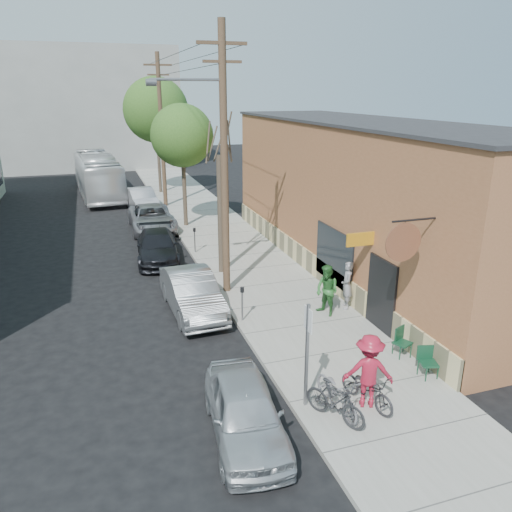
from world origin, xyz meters
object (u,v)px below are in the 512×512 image
object	(u,v)px
car_1	(192,293)
car_4	(142,200)
utility_pole_near	(223,158)
patron_green	(327,291)
cyclist	(369,371)
bus	(98,175)
patio_chair_a	(402,343)
patron_grey	(347,285)
patio_chair_b	(429,363)
tree_leafy_mid	(182,136)
car_0	(245,412)
parked_bike_a	(335,402)
sign_post	(307,346)
car_3	(152,218)
parked_bike_b	(337,392)
car_2	(157,247)
parking_meter_near	(242,298)
tree_bare	(220,215)
tree_leafy_far	(156,110)
parking_meter_far	(195,236)

from	to	relation	value
car_1	car_4	distance (m)	17.30
utility_pole_near	patron_green	world-z (taller)	utility_pole_near
cyclist	bus	size ratio (longest dim) A/B	0.17
patio_chair_a	patron_grey	bearing A→B (deg)	64.41
patron_green	patio_chair_b	bearing A→B (deg)	-10.05
tree_leafy_mid	car_1	size ratio (longest dim) A/B	1.52
cyclist	car_0	size ratio (longest dim) A/B	0.49
patio_chair_b	cyclist	distance (m)	2.43
patio_chair_a	parked_bike_a	world-z (taller)	parked_bike_a
car_0	sign_post	bearing A→B (deg)	21.98
patron_grey	car_4	distance (m)	19.77
car_1	car_3	size ratio (longest dim) A/B	0.87
parked_bike_b	car_1	distance (m)	7.54
parked_bike_a	car_2	distance (m)	14.18
car_4	patio_chair_a	bearing A→B (deg)	-82.37
utility_pole_near	tree_leafy_mid	bearing A→B (deg)	87.81
parking_meter_near	car_3	world-z (taller)	car_3
car_2	car_3	bearing A→B (deg)	91.01
tree_bare	car_1	size ratio (longest dim) A/B	1.11
car_0	parked_bike_a	bearing A→B (deg)	-1.78
parking_meter_near	car_0	bearing A→B (deg)	-106.09
tree_leafy_far	car_3	xyz separation A→B (m)	(-2.00, -10.83, -5.66)
utility_pole_near	car_1	world-z (taller)	utility_pole_near
parking_meter_far	parked_bike_a	world-z (taller)	parking_meter_far
parking_meter_near	parked_bike_a	size ratio (longest dim) A/B	0.73
parked_bike_a	car_3	world-z (taller)	car_3
sign_post	patio_chair_b	bearing A→B (deg)	1.96
patron_green	bus	xyz separation A→B (m)	(-7.07, 25.49, 0.52)
parking_meter_far	car_3	world-z (taller)	car_3
tree_leafy_far	patron_green	xyz separation A→B (m)	(2.44, -24.74, -5.32)
parking_meter_far	bus	world-z (taller)	bus
tree_leafy_mid	tree_leafy_far	xyz separation A→B (m)	(0.00, 10.72, 1.04)
patio_chair_a	car_1	world-z (taller)	car_1
patron_green	cyclist	size ratio (longest dim) A/B	0.95
car_1	car_3	bearing A→B (deg)	87.53
parking_meter_near	car_1	distance (m)	2.13
patron_green	car_1	distance (m)	4.89
bus	parking_meter_near	bearing A→B (deg)	-84.99
tree_bare	patron_green	world-z (taller)	tree_bare
patron_grey	car_3	xyz separation A→B (m)	(-5.40, 13.60, -0.31)
tree_leafy_far	patio_chair_a	world-z (taller)	tree_leafy_far
sign_post	tree_bare	bearing A→B (deg)	87.49
parking_meter_near	parking_meter_far	world-z (taller)	same
parked_bike_b	bus	world-z (taller)	bus
patron_grey	car_3	bearing A→B (deg)	-138.78
parking_meter_far	tree_bare	size ratio (longest dim) A/B	0.24
car_0	tree_bare	bearing A→B (deg)	84.17
patron_grey	bus	xyz separation A→B (m)	(-8.04, 25.18, 0.55)
tree_bare	parked_bike_a	distance (m)	11.27
parking_meter_far	cyclist	distance (m)	13.95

